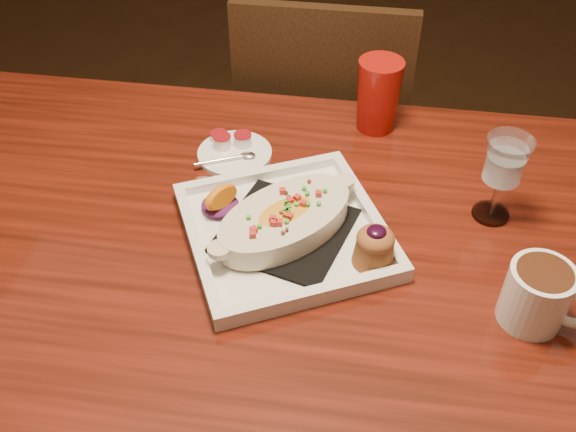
# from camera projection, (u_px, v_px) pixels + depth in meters

# --- Properties ---
(table) EXTENTS (1.50, 0.90, 0.75)m
(table) POSITION_uv_depth(u_px,v_px,m) (286.00, 283.00, 1.12)
(table) COLOR maroon
(table) RESTS_ON floor
(chair_far) EXTENTS (0.42, 0.42, 0.93)m
(chair_far) POSITION_uv_depth(u_px,v_px,m) (323.00, 141.00, 1.68)
(chair_far) COLOR black
(chair_far) RESTS_ON floor
(plate) EXTENTS (0.42, 0.42, 0.08)m
(plate) POSITION_uv_depth(u_px,v_px,m) (291.00, 226.00, 1.05)
(plate) COLOR white
(plate) RESTS_ON table
(coffee_mug) EXTENTS (0.13, 0.09, 0.10)m
(coffee_mug) POSITION_uv_depth(u_px,v_px,m) (539.00, 294.00, 0.91)
(coffee_mug) COLOR white
(coffee_mug) RESTS_ON table
(goblet) EXTENTS (0.08, 0.08, 0.16)m
(goblet) POSITION_uv_depth(u_px,v_px,m) (505.00, 165.00, 1.04)
(goblet) COLOR silver
(goblet) RESTS_ON table
(saucer) EXTENTS (0.14, 0.14, 0.10)m
(saucer) POSITION_uv_depth(u_px,v_px,m) (233.00, 151.00, 1.23)
(saucer) COLOR white
(saucer) RESTS_ON table
(creamer_loose) EXTENTS (0.03, 0.03, 0.03)m
(creamer_loose) POSITION_uv_depth(u_px,v_px,m) (219.00, 138.00, 1.25)
(creamer_loose) COLOR white
(creamer_loose) RESTS_ON table
(red_tumbler) EXTENTS (0.09, 0.09, 0.15)m
(red_tumbler) POSITION_uv_depth(u_px,v_px,m) (378.00, 95.00, 1.26)
(red_tumbler) COLOR #A3120B
(red_tumbler) RESTS_ON table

